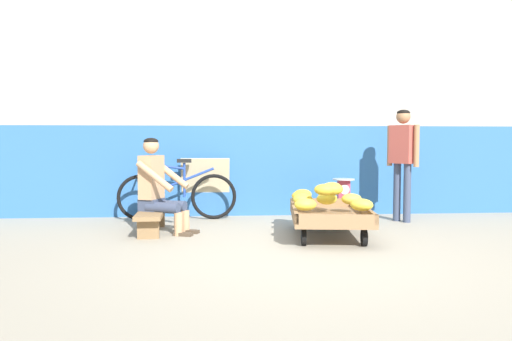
{
  "coord_description": "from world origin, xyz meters",
  "views": [
    {
      "loc": [
        -0.82,
        -4.31,
        1.08
      ],
      "look_at": [
        -0.37,
        1.39,
        0.75
      ],
      "focal_mm": 33.66,
      "sensor_mm": 36.0,
      "label": 1
    }
  ],
  "objects_px": {
    "low_bench": "(152,216)",
    "vendor_seated": "(158,186)",
    "plastic_crate": "(343,211)",
    "bicycle_near_left": "(177,195)",
    "banana_cart": "(329,216)",
    "weighing_scale": "(344,189)",
    "sign_board": "(206,187)",
    "customer_adult": "(403,152)"
  },
  "relations": [
    {
      "from": "banana_cart",
      "to": "weighing_scale",
      "type": "relative_size",
      "value": 5.09
    },
    {
      "from": "plastic_crate",
      "to": "customer_adult",
      "type": "xyz_separation_m",
      "value": [
        0.81,
        -0.03,
        0.8
      ]
    },
    {
      "from": "banana_cart",
      "to": "bicycle_near_left",
      "type": "height_order",
      "value": "bicycle_near_left"
    },
    {
      "from": "bicycle_near_left",
      "to": "customer_adult",
      "type": "xyz_separation_m",
      "value": [
        3.09,
        -0.39,
        0.6
      ]
    },
    {
      "from": "vendor_seated",
      "to": "bicycle_near_left",
      "type": "distance_m",
      "value": 1.0
    },
    {
      "from": "plastic_crate",
      "to": "bicycle_near_left",
      "type": "relative_size",
      "value": 0.22
    },
    {
      "from": "low_bench",
      "to": "customer_adult",
      "type": "height_order",
      "value": "customer_adult"
    },
    {
      "from": "vendor_seated",
      "to": "bicycle_near_left",
      "type": "relative_size",
      "value": 0.69
    },
    {
      "from": "banana_cart",
      "to": "bicycle_near_left",
      "type": "xyz_separation_m",
      "value": [
        -1.85,
        1.35,
        0.11
      ]
    },
    {
      "from": "vendor_seated",
      "to": "customer_adult",
      "type": "bearing_deg",
      "value": 10.03
    },
    {
      "from": "banana_cart",
      "to": "customer_adult",
      "type": "xyz_separation_m",
      "value": [
        1.24,
        0.96,
        0.71
      ]
    },
    {
      "from": "bicycle_near_left",
      "to": "low_bench",
      "type": "bearing_deg",
      "value": -103.33
    },
    {
      "from": "low_bench",
      "to": "weighing_scale",
      "type": "bearing_deg",
      "value": 12.84
    },
    {
      "from": "banana_cart",
      "to": "plastic_crate",
      "type": "bearing_deg",
      "value": 66.37
    },
    {
      "from": "customer_adult",
      "to": "low_bench",
      "type": "bearing_deg",
      "value": -170.78
    },
    {
      "from": "plastic_crate",
      "to": "bicycle_near_left",
      "type": "distance_m",
      "value": 2.32
    },
    {
      "from": "plastic_crate",
      "to": "sign_board",
      "type": "height_order",
      "value": "sign_board"
    },
    {
      "from": "bicycle_near_left",
      "to": "sign_board",
      "type": "bearing_deg",
      "value": 36.87
    },
    {
      "from": "plastic_crate",
      "to": "weighing_scale",
      "type": "relative_size",
      "value": 1.2
    },
    {
      "from": "weighing_scale",
      "to": "sign_board",
      "type": "bearing_deg",
      "value": 160.92
    },
    {
      "from": "low_bench",
      "to": "plastic_crate",
      "type": "relative_size",
      "value": 3.08
    },
    {
      "from": "vendor_seated",
      "to": "plastic_crate",
      "type": "distance_m",
      "value": 2.53
    },
    {
      "from": "plastic_crate",
      "to": "banana_cart",
      "type": "bearing_deg",
      "value": -113.63
    },
    {
      "from": "vendor_seated",
      "to": "low_bench",
      "type": "bearing_deg",
      "value": 157.63
    },
    {
      "from": "vendor_seated",
      "to": "plastic_crate",
      "type": "xyz_separation_m",
      "value": [
        2.42,
        0.61,
        -0.42
      ]
    },
    {
      "from": "banana_cart",
      "to": "weighing_scale",
      "type": "xyz_separation_m",
      "value": [
        0.43,
        0.99,
        0.21
      ]
    },
    {
      "from": "vendor_seated",
      "to": "customer_adult",
      "type": "xyz_separation_m",
      "value": [
        3.23,
        0.57,
        0.38
      ]
    },
    {
      "from": "low_bench",
      "to": "plastic_crate",
      "type": "xyz_separation_m",
      "value": [
        2.5,
        0.57,
        -0.05
      ]
    },
    {
      "from": "plastic_crate",
      "to": "weighing_scale",
      "type": "height_order",
      "value": "weighing_scale"
    },
    {
      "from": "banana_cart",
      "to": "plastic_crate",
      "type": "relative_size",
      "value": 4.25
    },
    {
      "from": "low_bench",
      "to": "bicycle_near_left",
      "type": "distance_m",
      "value": 0.97
    },
    {
      "from": "bicycle_near_left",
      "to": "plastic_crate",
      "type": "bearing_deg",
      "value": -8.94
    },
    {
      "from": "sign_board",
      "to": "customer_adult",
      "type": "height_order",
      "value": "customer_adult"
    },
    {
      "from": "plastic_crate",
      "to": "low_bench",
      "type": "bearing_deg",
      "value": -167.13
    },
    {
      "from": "weighing_scale",
      "to": "bicycle_near_left",
      "type": "xyz_separation_m",
      "value": [
        -2.28,
        0.36,
        -0.1
      ]
    },
    {
      "from": "weighing_scale",
      "to": "sign_board",
      "type": "xyz_separation_m",
      "value": [
        -1.89,
        0.65,
        -0.02
      ]
    },
    {
      "from": "banana_cart",
      "to": "customer_adult",
      "type": "height_order",
      "value": "customer_adult"
    },
    {
      "from": "banana_cart",
      "to": "low_bench",
      "type": "bearing_deg",
      "value": 168.49
    },
    {
      "from": "plastic_crate",
      "to": "sign_board",
      "type": "xyz_separation_m",
      "value": [
        -1.89,
        0.65,
        0.28
      ]
    },
    {
      "from": "low_bench",
      "to": "vendor_seated",
      "type": "xyz_separation_m",
      "value": [
        0.08,
        -0.03,
        0.37
      ]
    },
    {
      "from": "sign_board",
      "to": "customer_adult",
      "type": "bearing_deg",
      "value": -14.3
    },
    {
      "from": "bicycle_near_left",
      "to": "weighing_scale",
      "type": "bearing_deg",
      "value": -8.97
    }
  ]
}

